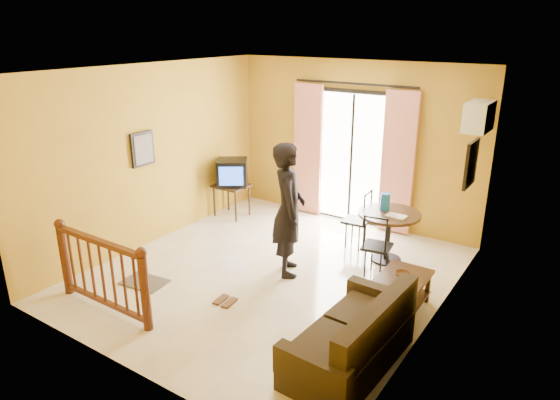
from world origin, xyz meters
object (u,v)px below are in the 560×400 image
Objects in this scene: television at (232,172)px; standing_person at (288,210)px; sofa at (354,341)px; dining_table at (389,223)px; coffee_table at (398,291)px.

standing_person is (2.03, -1.28, 0.10)m from television.
sofa is at bearing -69.97° from television.
television reaches higher than dining_table.
sofa is at bearing -164.44° from standing_person.
coffee_table is 0.59× the size of sofa.
standing_person reaches higher than coffee_table.
television is 4.60m from sofa.
coffee_table is at bearing -130.56° from standing_person.
standing_person is (-1.02, -1.12, 0.34)m from dining_table.
dining_table is at bearing -77.43° from standing_person.
dining_table is 0.54× the size of sofa.
television is 3.06m from dining_table.
standing_person is at bearing -132.16° from dining_table.
television is 2.40m from standing_person.
television is at bearing 147.08° from sofa.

